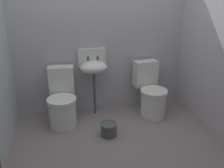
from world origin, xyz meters
name	(u,v)px	position (x,y,z in m)	size (l,w,h in m)	color
ground_plane	(116,145)	(0.00, 0.00, -0.04)	(2.96, 2.41, 0.08)	gray
wall_back	(100,40)	(0.00, 1.05, 1.10)	(2.96, 0.10, 2.19)	#AFAFB9
wall_right	(219,50)	(1.33, 0.10, 1.10)	(0.10, 2.21, 2.19)	#AFABB3
toilet_left	(62,102)	(-0.63, 0.65, 0.32)	(0.43, 0.61, 0.78)	silver
toilet_right	(151,94)	(0.70, 0.65, 0.32)	(0.45, 0.63, 0.78)	silver
sink	(93,67)	(-0.14, 0.84, 0.75)	(0.42, 0.35, 0.99)	#4D554B
bucket	(109,129)	(-0.06, 0.18, 0.09)	(0.22, 0.22, 0.18)	#4D554B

